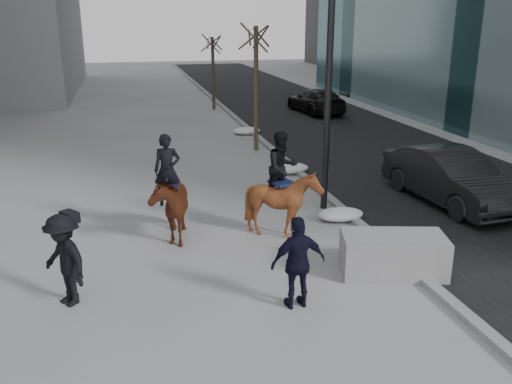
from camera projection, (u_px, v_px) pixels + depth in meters
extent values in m
plane|color=gray|center=(270.00, 279.00, 11.04)|extent=(120.00, 120.00, 0.00)
cube|color=black|center=(374.00, 150.00, 21.85)|extent=(8.00, 90.00, 0.01)
cube|color=gray|center=(278.00, 154.00, 20.95)|extent=(0.25, 90.00, 0.12)
cube|color=gray|center=(393.00, 255.00, 11.19)|extent=(2.30, 1.55, 0.84)
imported|color=black|center=(450.00, 177.00, 15.40)|extent=(2.05, 4.82, 1.55)
imported|color=black|center=(316.00, 101.00, 30.30)|extent=(2.39, 4.86, 1.36)
imported|color=#45200D|center=(169.00, 205.00, 12.92)|extent=(1.07, 2.02, 1.64)
imported|color=black|center=(167.00, 170.00, 12.81)|extent=(0.66, 0.47, 1.72)
cube|color=#0F1038|center=(168.00, 185.00, 12.92)|extent=(0.53, 0.60, 0.06)
imported|color=#501F10|center=(283.00, 203.00, 13.02)|extent=(1.75, 1.85, 1.67)
imported|color=black|center=(282.00, 168.00, 12.90)|extent=(1.01, 0.89, 1.74)
cube|color=#10183D|center=(282.00, 182.00, 13.01)|extent=(0.63, 0.68, 0.06)
imported|color=black|center=(298.00, 263.00, 9.76)|extent=(1.05, 0.50, 1.75)
cylinder|color=#CC730C|center=(287.00, 237.00, 10.17)|extent=(0.04, 0.18, 0.07)
imported|color=black|center=(64.00, 260.00, 9.85)|extent=(1.20, 1.30, 1.75)
cube|color=black|center=(70.00, 217.00, 9.88)|extent=(0.39, 0.42, 0.20)
cylinder|color=black|center=(330.00, 42.00, 13.84)|extent=(0.18, 0.18, 9.00)
ellipsoid|color=silver|center=(341.00, 214.00, 14.25)|extent=(1.23, 0.78, 0.31)
ellipsoid|color=silver|center=(289.00, 168.00, 18.58)|extent=(1.35, 0.86, 0.34)
ellipsoid|color=silver|center=(247.00, 131.00, 24.84)|extent=(1.28, 0.81, 0.32)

